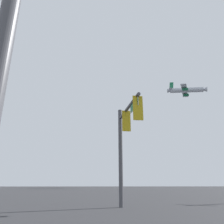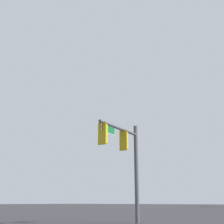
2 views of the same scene
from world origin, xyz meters
The scene contains 1 object.
signal_pole_near centered at (-5.37, -7.10, 4.23)m, with size 4.52×0.76×6.29m.
Camera 2 is at (10.88, 3.86, 1.27)m, focal length 50.00 mm.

